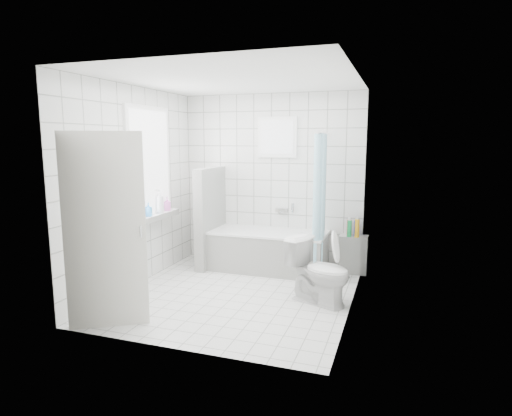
% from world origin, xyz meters
% --- Properties ---
extents(ground, '(3.00, 3.00, 0.00)m').
position_xyz_m(ground, '(0.00, 0.00, 0.00)').
color(ground, white).
rests_on(ground, ground).
extents(ceiling, '(3.00, 3.00, 0.00)m').
position_xyz_m(ceiling, '(0.00, 0.00, 2.60)').
color(ceiling, white).
rests_on(ceiling, ground).
extents(wall_back, '(2.80, 0.02, 2.60)m').
position_xyz_m(wall_back, '(0.00, 1.50, 1.30)').
color(wall_back, white).
rests_on(wall_back, ground).
extents(wall_front, '(2.80, 0.02, 2.60)m').
position_xyz_m(wall_front, '(0.00, -1.50, 1.30)').
color(wall_front, white).
rests_on(wall_front, ground).
extents(wall_left, '(0.02, 3.00, 2.60)m').
position_xyz_m(wall_left, '(-1.40, 0.00, 1.30)').
color(wall_left, white).
rests_on(wall_left, ground).
extents(wall_right, '(0.02, 3.00, 2.60)m').
position_xyz_m(wall_right, '(1.40, 0.00, 1.30)').
color(wall_right, white).
rests_on(wall_right, ground).
extents(window_left, '(0.01, 0.90, 1.40)m').
position_xyz_m(window_left, '(-1.35, 0.30, 1.60)').
color(window_left, white).
rests_on(window_left, wall_left).
extents(window_back, '(0.50, 0.01, 0.50)m').
position_xyz_m(window_back, '(0.10, 1.46, 1.95)').
color(window_back, white).
rests_on(window_back, wall_back).
extents(window_sill, '(0.18, 1.02, 0.08)m').
position_xyz_m(window_sill, '(-1.31, 0.30, 0.86)').
color(window_sill, white).
rests_on(window_sill, wall_left).
extents(door, '(0.71, 0.44, 2.00)m').
position_xyz_m(door, '(-0.91, -1.28, 1.00)').
color(door, silver).
rests_on(door, ground).
extents(bathtub, '(1.69, 0.77, 0.58)m').
position_xyz_m(bathtub, '(0.08, 1.12, 0.29)').
color(bathtub, white).
rests_on(bathtub, ground).
extents(partition_wall, '(0.15, 0.85, 1.50)m').
position_xyz_m(partition_wall, '(-0.83, 1.07, 0.75)').
color(partition_wall, white).
rests_on(partition_wall, ground).
extents(tiled_ledge, '(0.40, 0.24, 0.55)m').
position_xyz_m(tiled_ledge, '(1.29, 1.38, 0.28)').
color(tiled_ledge, white).
rests_on(tiled_ledge, ground).
extents(toilet, '(0.86, 0.68, 0.77)m').
position_xyz_m(toilet, '(1.03, 0.07, 0.39)').
color(toilet, white).
rests_on(toilet, ground).
extents(curtain_rod, '(0.02, 0.80, 0.02)m').
position_xyz_m(curtain_rod, '(0.87, 1.10, 2.00)').
color(curtain_rod, silver).
rests_on(curtain_rod, wall_back).
extents(shower_curtain, '(0.14, 0.48, 1.78)m').
position_xyz_m(shower_curtain, '(0.87, 0.97, 1.10)').
color(shower_curtain, '#47B0D1').
rests_on(shower_curtain, curtain_rod).
extents(tub_faucet, '(0.18, 0.06, 0.06)m').
position_xyz_m(tub_faucet, '(0.18, 1.46, 0.85)').
color(tub_faucet, silver).
rests_on(tub_faucet, wall_back).
extents(sill_bottles, '(0.18, 0.83, 0.33)m').
position_xyz_m(sill_bottles, '(-1.30, 0.22, 1.05)').
color(sill_bottles, '#C964B5').
rests_on(sill_bottles, window_sill).
extents(ledge_bottles, '(0.19, 0.19, 0.26)m').
position_xyz_m(ledge_bottles, '(1.27, 1.34, 0.67)').
color(ledge_bottles, yellow).
rests_on(ledge_bottles, tiled_ledge).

